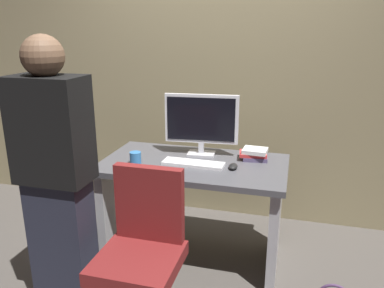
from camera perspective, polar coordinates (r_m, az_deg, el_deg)
ground_plane at (r=3.06m, az=0.26°, el=-16.10°), size 9.00×9.00×0.00m
wall_back at (r=3.37m, az=4.03°, el=14.09°), size 6.40×0.10×3.00m
desk at (r=2.81m, az=0.27°, el=-7.39°), size 1.30×0.72×0.75m
office_chair at (r=2.23m, az=-7.40°, el=-16.94°), size 0.52×0.52×0.94m
person_at_desk at (r=2.29m, az=-19.45°, el=-5.29°), size 0.40×0.24×1.64m
monitor at (r=2.81m, az=1.40°, el=3.37°), size 0.54×0.16×0.46m
keyboard at (r=2.67m, az=0.20°, el=-2.91°), size 0.43×0.14×0.02m
mouse at (r=2.61m, az=6.13°, el=-3.33°), size 0.06×0.10×0.03m
cup_near_keyboard at (r=2.70m, az=-8.39°, el=-2.08°), size 0.08×0.08×0.09m
book_stack at (r=2.79m, az=9.24°, el=-1.47°), size 0.21×0.17×0.08m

